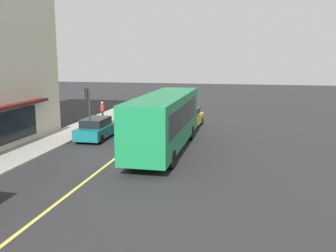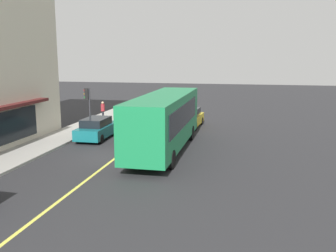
{
  "view_description": "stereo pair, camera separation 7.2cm",
  "coord_description": "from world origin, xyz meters",
  "views": [
    {
      "loc": [
        -19.9,
        -7.29,
        5.81
      ],
      "look_at": [
        2.08,
        -2.65,
        1.6
      ],
      "focal_mm": 39.99,
      "sensor_mm": 36.0,
      "label": 1
    },
    {
      "loc": [
        -19.88,
        -7.36,
        5.81
      ],
      "look_at": [
        2.08,
        -2.65,
        1.6
      ],
      "focal_mm": 39.99,
      "sensor_mm": 36.0,
      "label": 2
    }
  ],
  "objects": [
    {
      "name": "ground",
      "position": [
        0.0,
        0.0,
        0.0
      ],
      "size": [
        120.0,
        120.0,
        0.0
      ],
      "primitive_type": "plane",
      "color": "#28282B"
    },
    {
      "name": "sidewalk",
      "position": [
        0.0,
        5.69,
        0.07
      ],
      "size": [
        80.0,
        2.74,
        0.15
      ],
      "primitive_type": "cube",
      "color": "#9E9B93",
      "rests_on": "ground"
    },
    {
      "name": "lane_centre_stripe",
      "position": [
        0.0,
        0.0,
        0.0
      ],
      "size": [
        36.0,
        0.16,
        0.01
      ],
      "primitive_type": "cube",
      "color": "#D8D14C",
      "rests_on": "ground"
    },
    {
      "name": "bus",
      "position": [
        2.12,
        -2.44,
        1.99
      ],
      "size": [
        11.14,
        2.62,
        3.5
      ],
      "color": "#197F47",
      "rests_on": "ground"
    },
    {
      "name": "traffic_light",
      "position": [
        7.23,
        4.88,
        2.53
      ],
      "size": [
        0.3,
        0.52,
        3.2
      ],
      "color": "#2D2D33",
      "rests_on": "sidewalk"
    },
    {
      "name": "car_teal",
      "position": [
        4.53,
        3.04,
        0.74
      ],
      "size": [
        4.32,
        1.91,
        1.52
      ],
      "color": "#14666B",
      "rests_on": "ground"
    },
    {
      "name": "car_yellow",
      "position": [
        10.42,
        -2.64,
        0.74
      ],
      "size": [
        4.39,
        2.05,
        1.52
      ],
      "color": "yellow",
      "rests_on": "ground"
    },
    {
      "name": "pedestrian_waiting",
      "position": [
        11.32,
        5.3,
        1.15
      ],
      "size": [
        0.34,
        0.34,
        1.67
      ],
      "color": "black",
      "rests_on": "sidewalk"
    }
  ]
}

